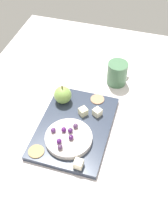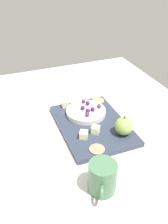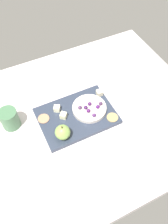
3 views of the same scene
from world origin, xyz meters
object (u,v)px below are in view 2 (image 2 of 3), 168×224
at_px(cheese_cube_1, 65,104).
at_px(cheese_cube_2, 84,135).
at_px(grape_1, 83,108).
at_px(grape_2, 88,111).
at_px(grape_0, 88,103).
at_px(grape_4, 84,101).
at_px(cup, 102,178).
at_px(serving_dish, 87,112).
at_px(grape_6, 93,109).
at_px(grape_5, 87,114).
at_px(cheese_cube_0, 95,130).
at_px(grape_3, 99,106).
at_px(cracker_1, 98,101).
at_px(apple_whole, 124,126).
at_px(platter, 92,125).
at_px(cracker_0, 97,149).

xyz_separation_m(cheese_cube_1, cheese_cube_2, (0.22, -0.00, 0.00)).
relative_size(grape_1, grape_2, 1.00).
relative_size(grape_0, grape_4, 1.00).
xyz_separation_m(cheese_cube_1, cup, (0.43, -0.03, 0.02)).
xyz_separation_m(serving_dish, grape_6, (0.02, 0.02, 0.02)).
distance_m(grape_0, grape_6, 0.05).
relative_size(grape_0, grape_5, 1.00).
distance_m(cheese_cube_0, grape_0, 0.16).
height_order(grape_0, grape_3, same).
relative_size(cheese_cube_2, grape_5, 1.46).
bearing_deg(cheese_cube_0, grape_0, 167.73).
bearing_deg(grape_2, grape_6, 96.99).
height_order(cheese_cube_2, grape_5, grape_5).
xyz_separation_m(cracker_1, grape_6, (0.09, -0.06, 0.03)).
bearing_deg(cup, grape_2, 164.66).
bearing_deg(cheese_cube_1, grape_6, 39.02).
bearing_deg(grape_1, serving_dish, 63.60).
height_order(grape_1, grape_5, same).
xyz_separation_m(cheese_cube_1, grape_3, (0.09, 0.11, 0.01)).
distance_m(grape_4, grape_5, 0.10).
relative_size(apple_whole, grape_5, 3.52).
relative_size(grape_4, grape_6, 1.00).
bearing_deg(grape_1, grape_2, 22.20).
bearing_deg(cup, apple_whole, 137.24).
bearing_deg(cup, cheese_cube_1, 176.05).
bearing_deg(grape_6, grape_0, -178.65).
bearing_deg(grape_0, cheese_cube_0, -12.27).
xyz_separation_m(cracker_1, cup, (0.41, -0.17, 0.03)).
relative_size(cheese_cube_2, grape_0, 1.46).
bearing_deg(cheese_cube_2, cheese_cube_1, 179.42).
xyz_separation_m(platter, grape_3, (-0.06, 0.06, 0.04)).
bearing_deg(platter, cracker_0, -16.25).
relative_size(grape_2, cup, 0.18).
bearing_deg(grape_0, grape_6, 1.35).
bearing_deg(cracker_1, grape_1, -55.53).
height_order(apple_whole, grape_6, apple_whole).
bearing_deg(platter, grape_1, -173.14).
height_order(grape_1, grape_4, same).
distance_m(cracker_0, cup, 0.15).
height_order(cheese_cube_0, grape_1, grape_1).
bearing_deg(grape_4, cracker_1, 105.42).
bearing_deg(cup, grape_3, 156.98).
relative_size(apple_whole, grape_2, 3.52).
height_order(cheese_cube_1, cheese_cube_2, same).
height_order(cheese_cube_1, grape_3, grape_3).
height_order(platter, cheese_cube_2, cheese_cube_2).
bearing_deg(cracker_1, platter, -32.58).
bearing_deg(grape_5, platter, 20.12).
xyz_separation_m(cheese_cube_1, cracker_0, (0.29, 0.02, -0.01)).
bearing_deg(grape_0, apple_whole, 16.01).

